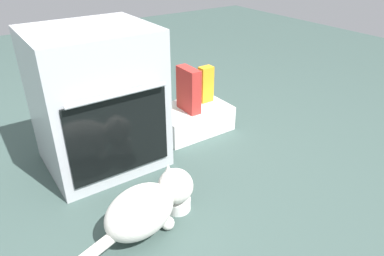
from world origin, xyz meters
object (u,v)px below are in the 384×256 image
object	(u,v)px
cereal_box	(189,90)
pantry_cabinet	(192,118)
juice_carton	(206,84)
soda_can	(162,98)
food_bowl	(178,203)
cat	(147,207)
oven	(97,100)

from	to	relation	value
cereal_box	pantry_cabinet	bearing A→B (deg)	27.35
juice_carton	cereal_box	bearing A→B (deg)	-162.74
pantry_cabinet	soda_can	world-z (taller)	soda_can
cereal_box	juice_carton	xyz separation A→B (m)	(0.17, 0.05, -0.02)
food_bowl	soda_can	bearing A→B (deg)	64.44
soda_can	cat	bearing A→B (deg)	-124.38
cereal_box	soda_can	world-z (taller)	cereal_box
cereal_box	soda_can	size ratio (longest dim) A/B	2.33
juice_carton	soda_can	bearing A→B (deg)	163.07
pantry_cabinet	soda_can	distance (m)	0.24
pantry_cabinet	food_bowl	size ratio (longest dim) A/B	3.88
cereal_box	soda_can	distance (m)	0.20
pantry_cabinet	cat	xyz separation A→B (m)	(-0.68, -0.65, 0.05)
food_bowl	soda_can	world-z (taller)	soda_can
pantry_cabinet	cereal_box	distance (m)	0.22
cereal_box	juice_carton	world-z (taller)	cereal_box
food_bowl	cereal_box	bearing A→B (deg)	52.05
food_bowl	juice_carton	world-z (taller)	juice_carton
oven	pantry_cabinet	distance (m)	0.70
food_bowl	juice_carton	bearing A→B (deg)	45.47
oven	food_bowl	size ratio (longest dim) A/B	6.23
pantry_cabinet	juice_carton	size ratio (longest dim) A/B	1.97
juice_carton	soda_can	distance (m)	0.30
cereal_box	juice_carton	size ratio (longest dim) A/B	1.17
oven	food_bowl	distance (m)	0.70
pantry_cabinet	soda_can	size ratio (longest dim) A/B	3.94
oven	cereal_box	world-z (taller)	oven
cat	cereal_box	xyz separation A→B (m)	(0.64, 0.63, 0.18)
oven	juice_carton	bearing A→B (deg)	4.23
pantry_cabinet	food_bowl	xyz separation A→B (m)	(-0.50, -0.61, -0.05)
cereal_box	food_bowl	bearing A→B (deg)	-127.95
food_bowl	cat	distance (m)	0.20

